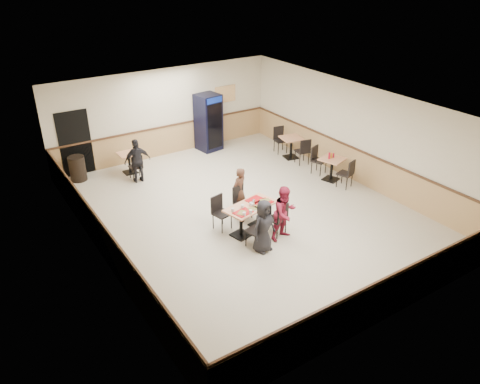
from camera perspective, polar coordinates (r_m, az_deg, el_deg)
ground at (r=12.90m, az=0.70°, el=-2.45°), size 10.00×10.00×0.00m
room_shell at (r=15.44m, az=0.96°, el=5.13°), size 10.00×10.00×10.00m
main_table at (r=11.83m, az=1.28°, el=-2.70°), size 1.48×0.96×0.73m
main_chairs at (r=11.81m, az=1.12°, el=-2.88°), size 1.53×1.82×0.92m
diner_woman_left at (r=10.98m, az=2.88°, el=-4.18°), size 0.72×0.55×1.33m
diner_woman_right at (r=11.48m, az=5.47°, el=-2.56°), size 0.75×0.62×1.41m
diner_man_opposite at (r=12.52m, az=-0.10°, el=0.08°), size 0.57×0.46×1.35m
lone_diner at (r=14.67m, az=-12.39°, el=3.74°), size 0.84×0.40×1.39m
tabletop_clutter at (r=11.65m, az=1.52°, el=-1.71°), size 1.21×0.79×0.12m
side_table_near at (r=14.79m, az=11.13°, el=3.16°), size 0.85×0.85×0.73m
side_table_near_chair_south at (r=14.43m, az=12.69°, el=2.28°), size 0.54×0.54×0.92m
side_table_near_chair_north at (r=15.18m, az=9.63°, el=3.85°), size 0.54×0.54×0.92m
side_table_far at (r=16.25m, az=6.27°, el=5.79°), size 0.81×0.81×0.74m
side_table_far_chair_south at (r=15.84m, az=7.60°, el=5.04°), size 0.51×0.51×0.94m
side_table_far_chair_north at (r=16.68m, az=4.99°, el=6.35°), size 0.51×0.51×0.94m
condiment_caddy at (r=14.67m, az=11.02°, el=4.39°), size 0.23×0.06×0.20m
back_table at (r=15.44m, az=-13.36°, el=3.84°), size 0.64×0.64×0.68m
back_table_chair_lone at (r=14.97m, az=-12.61°, el=3.10°), size 0.40×0.40×0.86m
pepsi_cooler at (r=16.78m, az=-3.86°, el=8.47°), size 0.86×0.86×2.02m
trash_bin at (r=15.39m, az=-19.19°, el=2.72°), size 0.50×0.50×0.79m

